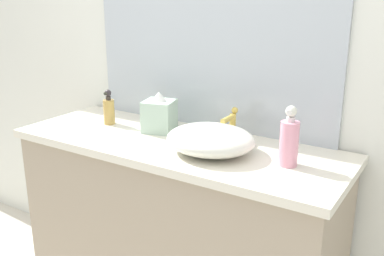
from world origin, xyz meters
name	(u,v)px	position (x,y,z in m)	size (l,w,h in m)	color
bathroom_wall_rear	(229,32)	(0.00, 0.73, 1.30)	(6.00, 0.06, 2.60)	silver
vanity_counter	(177,233)	(-0.08, 0.43, 0.44)	(1.43, 0.52, 0.87)	tan
wall_mirror_panel	(208,27)	(-0.08, 0.69, 1.32)	(1.20, 0.01, 0.91)	#B2BCC6
sink_basin	(210,139)	(0.10, 0.40, 0.92)	(0.35, 0.31, 0.11)	silver
faucet	(231,122)	(0.10, 0.57, 0.95)	(0.03, 0.12, 0.14)	gold
soap_dispenser	(109,110)	(-0.49, 0.48, 0.94)	(0.05, 0.05, 0.17)	#B38E46
lotion_bottle	(289,141)	(0.41, 0.43, 0.96)	(0.07, 0.07, 0.22)	pink
tissue_box	(159,114)	(-0.23, 0.51, 0.95)	(0.16, 0.16, 0.18)	#ACC8B4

